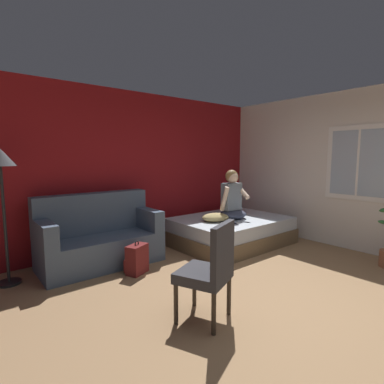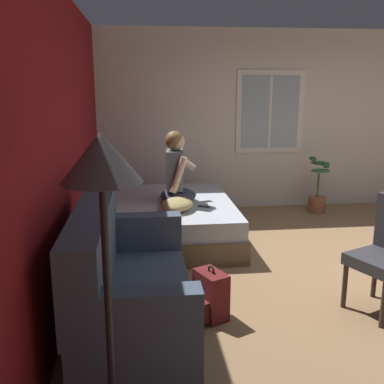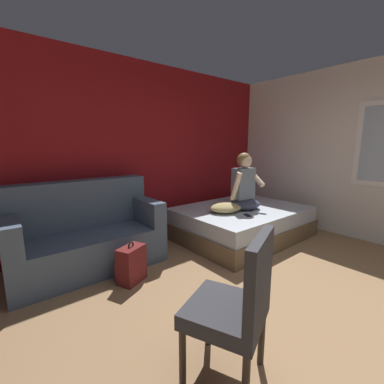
{
  "view_description": "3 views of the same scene",
  "coord_description": "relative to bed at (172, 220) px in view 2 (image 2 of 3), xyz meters",
  "views": [
    {
      "loc": [
        -2.59,
        -1.7,
        1.6
      ],
      "look_at": [
        0.5,
        2.09,
        1.01
      ],
      "focal_mm": 28.0,
      "sensor_mm": 36.0,
      "label": 1
    },
    {
      "loc": [
        -4.05,
        2.38,
        1.9
      ],
      "look_at": [
        0.53,
        1.84,
        0.79
      ],
      "focal_mm": 42.0,
      "sensor_mm": 36.0,
      "label": 2
    },
    {
      "loc": [
        -1.81,
        -0.59,
        1.48
      ],
      "look_at": [
        0.19,
        1.86,
        0.89
      ],
      "focal_mm": 24.0,
      "sensor_mm": 36.0,
      "label": 3
    }
  ],
  "objects": [
    {
      "name": "ground_plane",
      "position": [
        -1.34,
        -2.0,
        -0.24
      ],
      "size": [
        40.0,
        40.0,
        0.0
      ],
      "primitive_type": "plane",
      "color": "#93704C"
    },
    {
      "name": "wall_back_accent",
      "position": [
        -1.34,
        1.08,
        1.11
      ],
      "size": [
        10.36,
        0.16,
        2.7
      ],
      "primitive_type": "cube",
      "color": "maroon",
      "rests_on": "ground"
    },
    {
      "name": "wall_side_with_window",
      "position": [
        1.42,
        -2.0,
        1.12
      ],
      "size": [
        0.19,
        7.4,
        2.7
      ],
      "color": "silver",
      "rests_on": "ground"
    },
    {
      "name": "bed",
      "position": [
        0.0,
        0.0,
        0.0
      ],
      "size": [
        2.03,
        1.53,
        0.48
      ],
      "color": "brown",
      "rests_on": "ground"
    },
    {
      "name": "couch",
      "position": [
        -2.27,
        0.51,
        0.16
      ],
      "size": [
        1.71,
        0.84,
        1.04
      ],
      "color": "#47566B",
      "rests_on": "ground"
    },
    {
      "name": "person_seated",
      "position": [
        -0.03,
        -0.06,
        0.6
      ],
      "size": [
        0.56,
        0.49,
        0.88
      ],
      "color": "#383D51",
      "rests_on": "bed"
    },
    {
      "name": "backpack",
      "position": [
        -2.03,
        -0.17,
        -0.04
      ],
      "size": [
        0.35,
        0.32,
        0.46
      ],
      "color": "maroon",
      "rests_on": "ground"
    },
    {
      "name": "throw_pillow",
      "position": [
        -0.42,
        -0.04,
        0.31
      ],
      "size": [
        0.58,
        0.51,
        0.14
      ],
      "primitive_type": "ellipsoid",
      "rotation": [
        0.0,
        0.0,
        -0.36
      ],
      "color": "tan",
      "rests_on": "bed"
    },
    {
      "name": "cell_phone",
      "position": [
        -0.31,
        -0.36,
        0.25
      ],
      "size": [
        0.13,
        0.16,
        0.01
      ],
      "primitive_type": "cube",
      "rotation": [
        0.0,
        0.0,
        5.79
      ],
      "color": "black",
      "rests_on": "bed"
    },
    {
      "name": "floor_lamp",
      "position": [
        -3.44,
        0.54,
        1.19
      ],
      "size": [
        0.36,
        0.36,
        1.7
      ],
      "color": "black",
      "rests_on": "ground"
    },
    {
      "name": "potted_plant",
      "position": [
        0.92,
        -2.27,
        0.07
      ],
      "size": [
        0.39,
        0.37,
        0.85
      ],
      "color": "#995B3D",
      "rests_on": "ground"
    }
  ]
}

